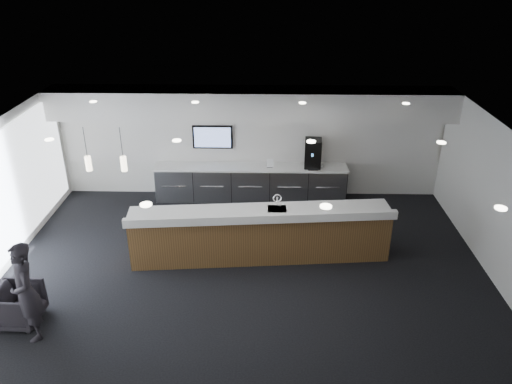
{
  "coord_description": "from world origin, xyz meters",
  "views": [
    {
      "loc": [
        0.4,
        -8.38,
        6.02
      ],
      "look_at": [
        0.19,
        1.3,
        1.33
      ],
      "focal_mm": 35.0,
      "sensor_mm": 36.0,
      "label": 1
    }
  ],
  "objects_px": {
    "armchair": "(17,305)",
    "lounge_guest": "(26,292)",
    "service_counter": "(260,234)",
    "coffee_machine": "(313,153)"
  },
  "relations": [
    {
      "from": "coffee_machine",
      "to": "armchair",
      "type": "height_order",
      "value": "coffee_machine"
    },
    {
      "from": "coffee_machine",
      "to": "lounge_guest",
      "type": "xyz_separation_m",
      "value": [
        -5.19,
        -5.39,
        -0.41
      ]
    },
    {
      "from": "service_counter",
      "to": "lounge_guest",
      "type": "distance_m",
      "value": 4.65
    },
    {
      "from": "armchair",
      "to": "lounge_guest",
      "type": "xyz_separation_m",
      "value": [
        0.42,
        -0.34,
        0.55
      ]
    },
    {
      "from": "service_counter",
      "to": "lounge_guest",
      "type": "xyz_separation_m",
      "value": [
        -3.87,
        -2.55,
        0.33
      ]
    },
    {
      "from": "armchair",
      "to": "service_counter",
      "type": "bearing_deg",
      "value": -61.34
    },
    {
      "from": "service_counter",
      "to": "armchair",
      "type": "distance_m",
      "value": 4.83
    },
    {
      "from": "lounge_guest",
      "to": "service_counter",
      "type": "bearing_deg",
      "value": 89.19
    },
    {
      "from": "armchair",
      "to": "lounge_guest",
      "type": "bearing_deg",
      "value": -127.68
    },
    {
      "from": "service_counter",
      "to": "coffee_machine",
      "type": "distance_m",
      "value": 3.22
    }
  ]
}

